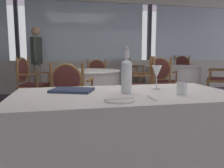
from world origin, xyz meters
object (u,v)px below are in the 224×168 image
(dining_chair_1_2, at_px, (96,76))
(diner_person_0, at_px, (37,58))
(side_plate, at_px, (119,100))
(water_bottle, at_px, (126,75))
(dining_chair_2_2, at_px, (131,72))
(water_tumbler, at_px, (181,89))
(menu_book, at_px, (72,90))
(dining_chair_2_0, at_px, (222,75))
(dining_chair_1_1, at_px, (146,81))
(wine_glass, at_px, (157,72))
(dining_chair_2_3, at_px, (161,77))
(dining_chair_2_1, at_px, (181,70))
(dining_chair_1_0, at_px, (70,91))
(dining_chair_1_3, at_px, (30,80))

(dining_chair_1_2, xyz_separation_m, diner_person_0, (-1.28, 0.44, 0.39))
(side_plate, bearing_deg, water_bottle, 65.79)
(dining_chair_2_2, bearing_deg, water_tumbler, -63.45)
(water_bottle, height_order, menu_book, water_bottle)
(water_tumbler, height_order, dining_chair_2_0, dining_chair_2_0)
(water_tumbler, height_order, dining_chair_1_1, dining_chair_1_1)
(water_bottle, relative_size, dining_chair_1_2, 0.37)
(wine_glass, bearing_deg, diner_person_0, 110.16)
(dining_chair_2_0, xyz_separation_m, dining_chair_2_3, (-1.54, -0.16, 0.01))
(dining_chair_2_2, bearing_deg, dining_chair_2_1, 45.37)
(water_tumbler, bearing_deg, dining_chair_2_2, 77.52)
(water_bottle, xyz_separation_m, dining_chair_2_0, (2.99, 2.74, -0.32))
(water_bottle, height_order, diner_person_0, diner_person_0)
(dining_chair_1_0, relative_size, dining_chair_1_3, 0.94)
(side_plate, bearing_deg, dining_chair_2_2, 72.05)
(dining_chair_1_0, bearing_deg, water_tumbler, -136.59)
(dining_chair_1_0, bearing_deg, dining_chair_2_0, -50.30)
(dining_chair_1_0, relative_size, dining_chair_1_1, 0.93)
(dining_chair_1_1, xyz_separation_m, dining_chair_2_3, (0.53, 0.55, -0.01))
(side_plate, height_order, water_bottle, water_bottle)
(water_bottle, relative_size, water_tumbler, 3.92)
(wine_glass, xyz_separation_m, dining_chair_2_0, (2.70, 2.61, -0.33))
(dining_chair_2_2, xyz_separation_m, dining_chair_2_3, (0.15, -1.53, 0.00))
(menu_book, bearing_deg, dining_chair_2_1, 73.24)
(dining_chair_1_1, distance_m, dining_chair_2_1, 2.95)
(dining_chair_2_2, bearing_deg, water_bottle, -68.51)
(wine_glass, bearing_deg, menu_book, 178.42)
(dining_chair_1_0, xyz_separation_m, dining_chair_2_0, (3.36, 1.38, 0.01))
(side_plate, xyz_separation_m, dining_chair_1_3, (-0.94, 2.91, -0.18))
(dining_chair_1_0, bearing_deg, wine_glass, -134.25)
(dining_chair_1_2, relative_size, dining_chair_2_0, 0.97)
(menu_book, bearing_deg, dining_chair_1_3, 126.25)
(dining_chair_2_0, relative_size, dining_chair_2_1, 0.95)
(menu_book, relative_size, dining_chair_2_0, 0.32)
(dining_chair_1_2, relative_size, diner_person_0, 0.56)
(side_plate, xyz_separation_m, dining_chair_1_0, (-0.26, 1.62, -0.20))
(side_plate, distance_m, dining_chair_2_0, 4.32)
(water_tumbler, relative_size, dining_chair_2_1, 0.09)
(dining_chair_1_2, distance_m, dining_chair_2_2, 1.32)
(dining_chair_1_3, bearing_deg, water_tumbler, -45.73)
(dining_chair_2_2, bearing_deg, diner_person_0, -132.62)
(wine_glass, relative_size, dining_chair_2_1, 0.19)
(menu_book, xyz_separation_m, dining_chair_2_2, (1.68, 3.96, -0.19))
(wine_glass, distance_m, dining_chair_2_2, 4.12)
(water_tumbler, bearing_deg, wine_glass, 104.32)
(diner_person_0, bearing_deg, dining_chair_1_1, 141.06)
(water_tumbler, relative_size, dining_chair_2_0, 0.09)
(menu_book, xyz_separation_m, dining_chair_2_1, (3.21, 4.13, -0.18))
(dining_chair_1_0, relative_size, dining_chair_2_3, 0.95)
(dining_chair_1_2, bearing_deg, diner_person_0, -91.70)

